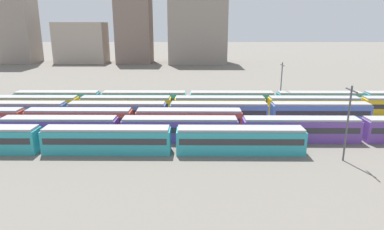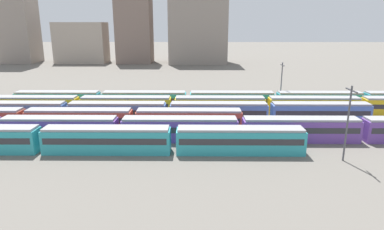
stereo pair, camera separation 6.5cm
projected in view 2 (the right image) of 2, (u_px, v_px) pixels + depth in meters
name	position (u px, v px, depth m)	size (l,w,h in m)	color
ground_plane	(25.00, 125.00, 60.88)	(600.00, 600.00, 0.00)	#666059
train_track_0	(107.00, 140.00, 47.65)	(55.80, 3.06, 3.75)	teal
train_track_1	(240.00, 129.00, 52.47)	(112.50, 3.06, 3.75)	#6B429E
train_track_2	(79.00, 119.00, 57.76)	(55.80, 3.06, 3.75)	#BC4C38
train_track_3	(168.00, 112.00, 62.63)	(74.70, 3.06, 3.75)	#4C70BC
train_track_4	(267.00, 106.00, 67.45)	(112.50, 3.06, 3.75)	yellow
train_track_5	(232.00, 100.00, 72.53)	(93.60, 3.06, 3.75)	teal
catenary_pole_0	(348.00, 120.00, 43.68)	(0.24, 3.20, 10.22)	#4C4C51
catenary_pole_1	(281.00, 82.00, 74.26)	(0.24, 3.20, 9.72)	#4C4C51
distant_building_0	(15.00, 5.00, 154.59)	(15.07, 14.14, 52.93)	gray
distant_building_1	(82.00, 43.00, 158.76)	(23.39, 12.59, 18.74)	#A89989
distant_building_2	(134.00, 24.00, 156.31)	(15.96, 14.74, 35.51)	#7A665B
distant_building_3	(198.00, 25.00, 156.13)	(26.57, 19.76, 34.55)	gray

